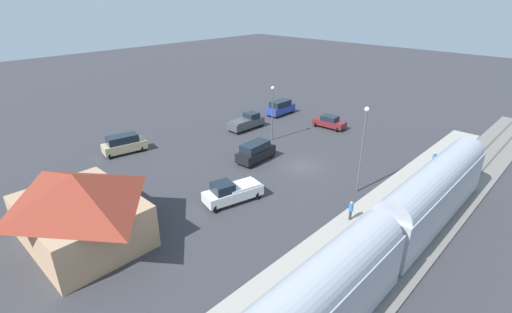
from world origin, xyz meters
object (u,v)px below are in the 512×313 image
(suv_black, at_px, (256,151))
(station_building, at_px, (79,207))
(pickup_charcoal, at_px, (247,122))
(suv_tan, at_px, (124,144))
(sedan_maroon, at_px, (329,122))
(pedestrian_waiting_far, at_px, (434,158))
(light_pole_lot_center, at_px, (272,106))
(suv_blue, at_px, (281,107))
(pedestrian_on_platform, at_px, (351,209))
(light_pole_near_platform, at_px, (363,141))
(pickup_white, at_px, (232,192))

(suv_black, bearing_deg, station_building, 92.04)
(pickup_charcoal, bearing_deg, suv_tan, 74.15)
(sedan_maroon, height_order, suv_black, suv_black)
(pedestrian_waiting_far, bearing_deg, light_pole_lot_center, 16.38)
(station_building, height_order, suv_blue, station_building)
(suv_tan, distance_m, suv_black, 15.66)
(pedestrian_on_platform, height_order, pickup_charcoal, pickup_charcoal)
(suv_tan, height_order, light_pole_near_platform, light_pole_near_platform)
(suv_tan, height_order, suv_blue, same)
(pedestrian_waiting_far, xyz_separation_m, sedan_maroon, (15.50, -3.68, -0.40))
(pickup_charcoal, distance_m, suv_blue, 8.40)
(pedestrian_waiting_far, distance_m, light_pole_lot_center, 19.29)
(suv_black, relative_size, light_pole_near_platform, 0.60)
(sedan_maroon, xyz_separation_m, suv_black, (-0.20, 15.18, 0.27))
(sedan_maroon, distance_m, pickup_charcoal, 11.57)
(pickup_charcoal, height_order, suv_black, suv_black)
(sedan_maroon, bearing_deg, pickup_charcoal, 45.87)
(station_building, xyz_separation_m, pedestrian_on_platform, (-13.42, -16.07, -1.67))
(pickup_charcoal, bearing_deg, pedestrian_on_platform, 155.05)
(suv_tan, xyz_separation_m, light_pole_lot_center, (-9.82, -15.19, 3.32))
(pedestrian_waiting_far, bearing_deg, suv_tan, 36.20)
(suv_blue, bearing_deg, station_building, 105.81)
(pickup_white, xyz_separation_m, suv_black, (4.64, -7.94, 0.12))
(pedestrian_waiting_far, bearing_deg, suv_black, 36.92)
(pedestrian_on_platform, distance_m, light_pole_lot_center, 19.87)
(suv_black, height_order, light_pole_lot_center, light_pole_lot_center)
(sedan_maroon, relative_size, light_pole_near_platform, 0.55)
(suv_tan, distance_m, light_pole_near_platform, 27.17)
(station_building, xyz_separation_m, sedan_maroon, (0.89, -34.79, -2.08))
(sedan_maroon, xyz_separation_m, pickup_charcoal, (8.06, 8.31, 0.15))
(pedestrian_on_platform, xyz_separation_m, light_pole_lot_center, (17.07, -9.67, 3.19))
(suv_black, bearing_deg, pedestrian_on_platform, 165.94)
(pickup_charcoal, bearing_deg, suv_blue, -83.76)
(pedestrian_waiting_far, xyz_separation_m, suv_black, (15.30, 11.50, -0.13))
(light_pole_near_platform, bearing_deg, suv_tan, 23.27)
(pedestrian_on_platform, distance_m, suv_black, 14.55)
(sedan_maroon, distance_m, suv_blue, 8.98)
(pickup_white, bearing_deg, light_pole_lot_center, -61.65)
(light_pole_lot_center, bearing_deg, suv_tan, 57.10)
(suv_black, bearing_deg, suv_tan, 35.33)
(pedestrian_on_platform, height_order, light_pole_near_platform, light_pole_near_platform)
(sedan_maroon, relative_size, suv_black, 0.92)
(light_pole_near_platform, bearing_deg, suv_blue, -32.98)
(sedan_maroon, xyz_separation_m, suv_tan, (12.58, 24.24, 0.27))
(suv_tan, xyz_separation_m, suv_blue, (-3.61, -24.28, 0.00))
(suv_black, distance_m, light_pole_near_platform, 12.67)
(light_pole_lot_center, bearing_deg, pedestrian_on_platform, 150.48)
(suv_tan, bearing_deg, pedestrian_on_platform, -168.39)
(suv_blue, xyz_separation_m, light_pole_near_platform, (-21.06, 13.67, 4.07))
(light_pole_near_platform, relative_size, light_pole_lot_center, 1.20)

